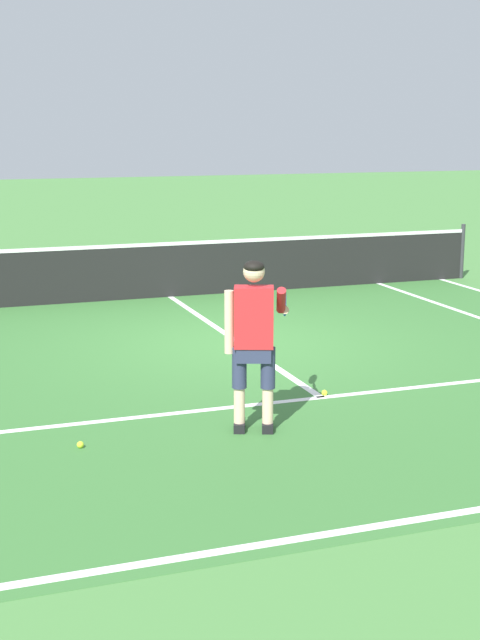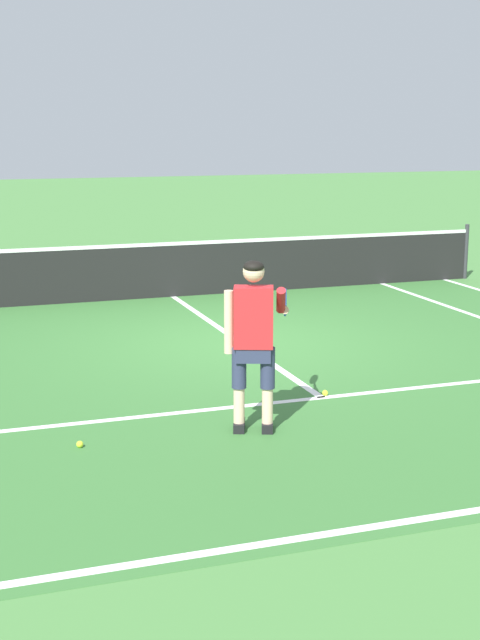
% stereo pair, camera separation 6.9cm
% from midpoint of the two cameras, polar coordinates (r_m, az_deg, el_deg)
% --- Properties ---
extents(ground_plane, '(80.00, 80.00, 0.00)m').
position_cam_midpoint_polar(ground_plane, '(12.69, 0.17, -1.41)').
color(ground_plane, '#477F3D').
extents(court_inner_surface, '(10.98, 9.96, 0.00)m').
position_cam_midpoint_polar(court_inner_surface, '(11.63, 2.06, -2.68)').
color(court_inner_surface, '#387033').
rests_on(court_inner_surface, ground).
extents(line_service, '(8.23, 0.10, 0.01)m').
position_cam_midpoint_polar(line_service, '(10.19, 5.34, -4.87)').
color(line_service, white).
rests_on(line_service, ground).
extents(line_centre_service, '(0.10, 6.40, 0.01)m').
position_cam_midpoint_polar(line_centre_service, '(13.07, -0.43, -0.99)').
color(line_centre_service, white).
rests_on(line_centre_service, ground).
extents(tennis_net, '(11.96, 0.08, 1.07)m').
position_cam_midpoint_polar(tennis_net, '(15.98, -4.11, 3.22)').
color(tennis_net, '#333338').
rests_on(tennis_net, ground).
extents(tennis_player, '(0.94, 1.00, 1.71)m').
position_cam_midpoint_polar(tennis_player, '(8.83, 1.12, -0.87)').
color(tennis_player, black).
rests_on(tennis_player, ground).
extents(tennis_ball_near_feet, '(0.07, 0.07, 0.07)m').
position_cam_midpoint_polar(tennis_ball_near_feet, '(10.27, 5.55, -4.57)').
color(tennis_ball_near_feet, '#CCE02D').
rests_on(tennis_ball_near_feet, ground).
extents(tennis_ball_by_baseline, '(0.07, 0.07, 0.07)m').
position_cam_midpoint_polar(tennis_ball_by_baseline, '(8.76, -9.79, -7.69)').
color(tennis_ball_by_baseline, '#CCE02D').
rests_on(tennis_ball_by_baseline, ground).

